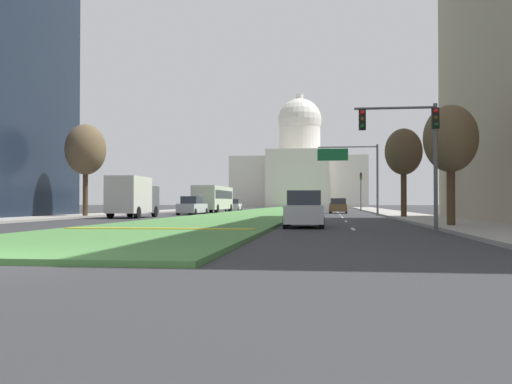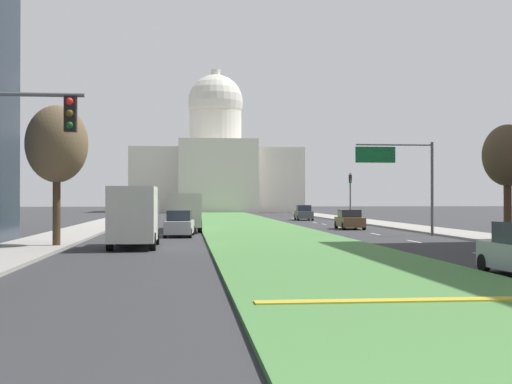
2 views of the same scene
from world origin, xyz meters
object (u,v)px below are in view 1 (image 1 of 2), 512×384
object	(u,v)px
sedan_lead_stopped	(304,210)
sedan_distant	(338,206)
street_tree_left_mid	(86,150)
street_tree_right_mid	(404,153)
sedan_midblock	(192,206)
city_bus	(213,197)
sedan_far_horizon	(233,205)
traffic_light_far_right	(361,186)
overhead_guide_sign	(355,165)
sedan_very_far	(337,205)
box_truck_delivery	(133,196)
traffic_light_near_right	(414,139)
street_tree_right_near	(451,140)
capitol_building	(300,171)

from	to	relation	value
sedan_lead_stopped	sedan_distant	size ratio (longest dim) A/B	1.08
street_tree_left_mid	street_tree_right_mid	xyz separation A→B (m)	(24.96, 0.59, -0.43)
sedan_midblock	city_bus	world-z (taller)	city_bus
sedan_distant	sedan_far_horizon	distance (m)	19.38
traffic_light_far_right	overhead_guide_sign	distance (m)	23.22
sedan_very_far	box_truck_delivery	bearing A→B (deg)	-110.75
overhead_guide_sign	traffic_light_near_right	bearing A→B (deg)	-88.01
street_tree_left_mid	box_truck_delivery	world-z (taller)	street_tree_left_mid
street_tree_left_mid	sedan_far_horizon	distance (m)	34.09
street_tree_right_near	city_bus	size ratio (longest dim) A/B	0.54
sedan_lead_stopped	sedan_very_far	distance (m)	58.39
overhead_guide_sign	street_tree_left_mid	world-z (taller)	street_tree_left_mid
overhead_guide_sign	box_truck_delivery	distance (m)	20.34
street_tree_right_mid	sedan_distant	distance (m)	20.06
traffic_light_near_right	sedan_far_horizon	size ratio (longest dim) A/B	1.17
sedan_distant	sedan_far_horizon	world-z (taller)	sedan_distant
overhead_guide_sign	sedan_midblock	distance (m)	15.87
capitol_building	sedan_distant	world-z (taller)	capitol_building
overhead_guide_sign	sedan_very_far	distance (m)	34.05
traffic_light_far_right	street_tree_right_near	xyz separation A→B (m)	(1.55, -47.84, 0.91)
sedan_midblock	sedan_distant	size ratio (longest dim) A/B	1.14
sedan_midblock	capitol_building	bearing A→B (deg)	85.94
street_tree_right_near	sedan_midblock	xyz separation A→B (m)	(-18.80, 25.50, -3.40)
traffic_light_near_right	sedan_midblock	xyz separation A→B (m)	(-16.41, 30.20, -2.96)
street_tree_left_mid	street_tree_right_near	bearing A→B (deg)	-31.51
traffic_light_far_right	overhead_guide_sign	xyz separation A→B (m)	(-1.87, -23.11, 1.33)
street_tree_left_mid	sedan_lead_stopped	distance (m)	24.07
sedan_lead_stopped	street_tree_right_mid	bearing A→B (deg)	66.54
sedan_lead_stopped	sedan_very_far	size ratio (longest dim) A/B	1.01
box_truck_delivery	city_bus	bearing A→B (deg)	82.37
traffic_light_far_right	city_bus	xyz separation A→B (m)	(-16.95, -13.67, -1.54)
sedan_distant	box_truck_delivery	bearing A→B (deg)	-129.24
street_tree_left_mid	box_truck_delivery	distance (m)	5.51
sedan_far_horizon	box_truck_delivery	distance (m)	33.59
street_tree_left_mid	box_truck_delivery	xyz separation A→B (m)	(4.05, -0.34, -3.72)
traffic_light_far_right	sedan_midblock	bearing A→B (deg)	-127.68
city_bus	traffic_light_far_right	bearing A→B (deg)	38.89
traffic_light_near_right	overhead_guide_sign	bearing A→B (deg)	91.99
sedan_midblock	overhead_guide_sign	bearing A→B (deg)	-2.85
sedan_distant	sedan_lead_stopped	bearing A→B (deg)	-93.76
capitol_building	sedan_far_horizon	size ratio (longest dim) A/B	7.20
traffic_light_near_right	sedan_very_far	bearing A→B (deg)	91.97
capitol_building	sedan_midblock	world-z (taller)	capitol_building
street_tree_right_near	box_truck_delivery	xyz separation A→B (m)	(-21.06, 15.05, -2.55)
traffic_light_far_right	street_tree_left_mid	distance (m)	40.16
street_tree_right_near	sedan_very_far	xyz separation A→B (m)	(-4.57, 58.55, -3.40)
street_tree_left_mid	sedan_very_far	distance (m)	48.01
overhead_guide_sign	box_truck_delivery	size ratio (longest dim) A/B	1.02
sedan_midblock	sedan_distant	world-z (taller)	sedan_midblock
street_tree_right_near	sedan_distant	distance (m)	35.55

